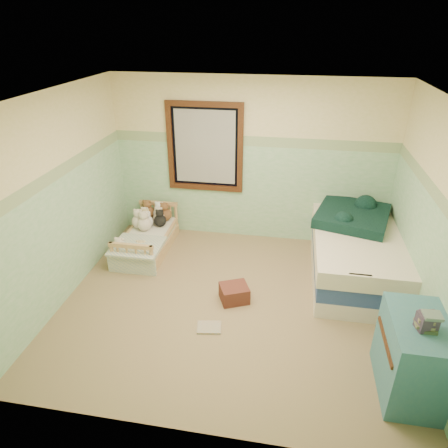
% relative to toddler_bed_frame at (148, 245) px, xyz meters
% --- Properties ---
extents(floor, '(4.20, 3.60, 0.02)m').
position_rel_toddler_bed_frame_xyz_m(floor, '(1.47, -1.05, -0.09)').
color(floor, '#8D7551').
rests_on(floor, ground).
extents(ceiling, '(4.20, 3.60, 0.02)m').
position_rel_toddler_bed_frame_xyz_m(ceiling, '(1.47, -1.05, 2.43)').
color(ceiling, white).
rests_on(ceiling, wall_back).
extents(wall_back, '(4.20, 0.04, 2.50)m').
position_rel_toddler_bed_frame_xyz_m(wall_back, '(1.47, 0.75, 1.17)').
color(wall_back, beige).
rests_on(wall_back, floor).
extents(wall_front, '(4.20, 0.04, 2.50)m').
position_rel_toddler_bed_frame_xyz_m(wall_front, '(1.47, -2.85, 1.17)').
color(wall_front, beige).
rests_on(wall_front, floor).
extents(wall_left, '(0.04, 3.60, 2.50)m').
position_rel_toddler_bed_frame_xyz_m(wall_left, '(-0.63, -1.05, 1.17)').
color(wall_left, beige).
rests_on(wall_left, floor).
extents(wall_right, '(0.04, 3.60, 2.50)m').
position_rel_toddler_bed_frame_xyz_m(wall_right, '(3.57, -1.05, 1.17)').
color(wall_right, beige).
rests_on(wall_right, floor).
extents(wainscot_mint, '(4.20, 0.01, 1.50)m').
position_rel_toddler_bed_frame_xyz_m(wainscot_mint, '(1.47, 0.74, 0.67)').
color(wainscot_mint, '#7ABA82').
rests_on(wainscot_mint, floor).
extents(border_strip, '(4.20, 0.01, 0.15)m').
position_rel_toddler_bed_frame_xyz_m(border_strip, '(1.47, 0.74, 1.49)').
color(border_strip, '#477047').
rests_on(border_strip, wall_back).
extents(window_frame, '(1.16, 0.06, 1.36)m').
position_rel_toddler_bed_frame_xyz_m(window_frame, '(0.77, 0.71, 1.37)').
color(window_frame, black).
rests_on(window_frame, wall_back).
extents(window_blinds, '(0.92, 0.01, 1.12)m').
position_rel_toddler_bed_frame_xyz_m(window_blinds, '(0.77, 0.72, 1.37)').
color(window_blinds, beige).
rests_on(window_blinds, window_frame).
extents(toddler_bed_frame, '(0.64, 1.27, 0.16)m').
position_rel_toddler_bed_frame_xyz_m(toddler_bed_frame, '(0.00, 0.00, 0.00)').
color(toddler_bed_frame, '#AB824F').
rests_on(toddler_bed_frame, floor).
extents(toddler_mattress, '(0.58, 1.22, 0.12)m').
position_rel_toddler_bed_frame_xyz_m(toddler_mattress, '(0.00, 0.00, 0.14)').
color(toddler_mattress, silver).
rests_on(toddler_mattress, toddler_bed_frame).
extents(patchwork_quilt, '(0.69, 0.64, 0.03)m').
position_rel_toddler_bed_frame_xyz_m(patchwork_quilt, '(0.00, -0.40, 0.22)').
color(patchwork_quilt, '#7399B3').
rests_on(patchwork_quilt, toddler_mattress).
extents(plush_bed_brown, '(0.22, 0.22, 0.22)m').
position_rel_toddler_bed_frame_xyz_m(plush_bed_brown, '(-0.15, 0.50, 0.31)').
color(plush_bed_brown, brown).
rests_on(plush_bed_brown, toddler_mattress).
extents(plush_bed_white, '(0.21, 0.21, 0.21)m').
position_rel_toddler_bed_frame_xyz_m(plush_bed_white, '(0.05, 0.50, 0.31)').
color(plush_bed_white, white).
rests_on(plush_bed_white, toddler_mattress).
extents(plush_bed_tan, '(0.18, 0.18, 0.18)m').
position_rel_toddler_bed_frame_xyz_m(plush_bed_tan, '(-0.10, 0.28, 0.29)').
color(plush_bed_tan, '#D6BE86').
rests_on(plush_bed_tan, toddler_mattress).
extents(plush_bed_dark, '(0.19, 0.19, 0.19)m').
position_rel_toddler_bed_frame_xyz_m(plush_bed_dark, '(0.13, 0.28, 0.30)').
color(plush_bed_dark, black).
rests_on(plush_bed_dark, toddler_mattress).
extents(plush_floor_cream, '(0.25, 0.25, 0.25)m').
position_rel_toddler_bed_frame_xyz_m(plush_floor_cream, '(-0.30, -0.32, 0.04)').
color(plush_floor_cream, beige).
rests_on(plush_floor_cream, floor).
extents(plush_floor_tan, '(0.22, 0.22, 0.22)m').
position_rel_toddler_bed_frame_xyz_m(plush_floor_tan, '(0.01, -0.29, 0.03)').
color(plush_floor_tan, '#D6BE86').
rests_on(plush_floor_tan, floor).
extents(twin_bed_frame, '(1.09, 2.17, 0.22)m').
position_rel_toddler_bed_frame_xyz_m(twin_bed_frame, '(3.02, -0.07, 0.03)').
color(twin_bed_frame, white).
rests_on(twin_bed_frame, floor).
extents(twin_boxspring, '(1.09, 2.17, 0.22)m').
position_rel_toddler_bed_frame_xyz_m(twin_boxspring, '(3.02, -0.07, 0.25)').
color(twin_boxspring, navy).
rests_on(twin_boxspring, twin_bed_frame).
extents(twin_mattress, '(1.13, 2.22, 0.22)m').
position_rel_toddler_bed_frame_xyz_m(twin_mattress, '(3.02, -0.07, 0.47)').
color(twin_mattress, beige).
rests_on(twin_mattress, twin_boxspring).
extents(teal_blanket, '(1.15, 1.19, 0.14)m').
position_rel_toddler_bed_frame_xyz_m(teal_blanket, '(2.97, 0.23, 0.65)').
color(teal_blanket, black).
rests_on(teal_blanket, twin_mattress).
extents(dresser, '(0.51, 0.82, 0.82)m').
position_rel_toddler_bed_frame_xyz_m(dresser, '(3.30, -2.05, 0.33)').
color(dresser, '#326E84').
rests_on(dresser, floor).
extents(book_stack, '(0.19, 0.16, 0.16)m').
position_rel_toddler_bed_frame_xyz_m(book_stack, '(3.30, -2.13, 0.82)').
color(book_stack, '#472A2F').
rests_on(book_stack, dresser).
extents(red_pillow, '(0.43, 0.41, 0.21)m').
position_rel_toddler_bed_frame_xyz_m(red_pillow, '(1.49, -0.99, 0.02)').
color(red_pillow, maroon).
rests_on(red_pillow, floor).
extents(floor_book, '(0.30, 0.25, 0.03)m').
position_rel_toddler_bed_frame_xyz_m(floor_book, '(1.28, -1.56, -0.07)').
color(floor_book, orange).
rests_on(floor_book, floor).
extents(extra_plush_0, '(0.22, 0.22, 0.22)m').
position_rel_toddler_bed_frame_xyz_m(extra_plush_0, '(-0.07, 0.11, 0.31)').
color(extra_plush_0, beige).
rests_on(extra_plush_0, toddler_mattress).
extents(extra_plush_1, '(0.21, 0.21, 0.21)m').
position_rel_toddler_bed_frame_xyz_m(extra_plush_1, '(-0.18, 0.17, 0.31)').
color(extra_plush_1, beige).
rests_on(extra_plush_1, toddler_mattress).
extents(extra_plush_2, '(0.18, 0.18, 0.18)m').
position_rel_toddler_bed_frame_xyz_m(extra_plush_2, '(-0.14, 0.35, 0.29)').
color(extra_plush_2, beige).
rests_on(extra_plush_2, toddler_mattress).
extents(extra_plush_3, '(0.21, 0.21, 0.21)m').
position_rel_toddler_bed_frame_xyz_m(extra_plush_3, '(0.14, 0.48, 0.31)').
color(extra_plush_3, brown).
rests_on(extra_plush_3, toddler_mattress).
extents(extra_plush_4, '(0.19, 0.19, 0.19)m').
position_rel_toddler_bed_frame_xyz_m(extra_plush_4, '(0.08, 0.37, 0.30)').
color(extra_plush_4, beige).
rests_on(extra_plush_4, toddler_mattress).
extents(extra_plush_5, '(0.18, 0.18, 0.18)m').
position_rel_toddler_bed_frame_xyz_m(extra_plush_5, '(-0.06, 0.22, 0.29)').
color(extra_plush_5, white).
rests_on(extra_plush_5, toddler_mattress).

